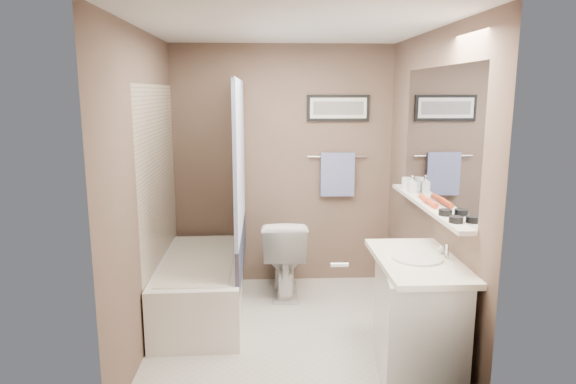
{
  "coord_description": "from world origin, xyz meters",
  "views": [
    {
      "loc": [
        -0.19,
        -3.87,
        1.94
      ],
      "look_at": [
        0.0,
        0.15,
        1.15
      ],
      "focal_mm": 32.0,
      "sensor_mm": 36.0,
      "label": 1
    }
  ],
  "objects_px": {
    "hair_brush_front": "(431,203)",
    "glass_jar": "(406,183)",
    "hair_brush_back": "(425,198)",
    "vanity": "(417,320)",
    "bathtub": "(202,287)",
    "candle_bowl_near": "(456,220)",
    "candle_bowl_far": "(445,212)",
    "soap_bottle": "(412,184)",
    "toilet": "(284,255)"
  },
  "relations": [
    {
      "from": "hair_brush_front",
      "to": "glass_jar",
      "type": "height_order",
      "value": "glass_jar"
    },
    {
      "from": "hair_brush_back",
      "to": "vanity",
      "type": "bearing_deg",
      "value": -108.77
    },
    {
      "from": "vanity",
      "to": "hair_brush_front",
      "type": "xyz_separation_m",
      "value": [
        0.19,
        0.39,
        0.74
      ]
    },
    {
      "from": "bathtub",
      "to": "candle_bowl_near",
      "type": "xyz_separation_m",
      "value": [
        1.79,
        -1.17,
        0.89
      ]
    },
    {
      "from": "vanity",
      "to": "hair_brush_front",
      "type": "distance_m",
      "value": 0.85
    },
    {
      "from": "candle_bowl_far",
      "to": "soap_bottle",
      "type": "xyz_separation_m",
      "value": [
        0.0,
        0.79,
        0.05
      ]
    },
    {
      "from": "bathtub",
      "to": "toilet",
      "type": "bearing_deg",
      "value": 29.99
    },
    {
      "from": "hair_brush_back",
      "to": "glass_jar",
      "type": "xyz_separation_m",
      "value": [
        0.0,
        0.51,
        0.03
      ]
    },
    {
      "from": "bathtub",
      "to": "hair_brush_back",
      "type": "height_order",
      "value": "hair_brush_back"
    },
    {
      "from": "toilet",
      "to": "hair_brush_front",
      "type": "distance_m",
      "value": 1.72
    },
    {
      "from": "bathtub",
      "to": "hair_brush_front",
      "type": "distance_m",
      "value": 2.11
    },
    {
      "from": "hair_brush_back",
      "to": "glass_jar",
      "type": "height_order",
      "value": "glass_jar"
    },
    {
      "from": "toilet",
      "to": "glass_jar",
      "type": "relative_size",
      "value": 7.56
    },
    {
      "from": "glass_jar",
      "to": "hair_brush_back",
      "type": "bearing_deg",
      "value": -90.0
    },
    {
      "from": "hair_brush_front",
      "to": "soap_bottle",
      "type": "height_order",
      "value": "soap_bottle"
    },
    {
      "from": "soap_bottle",
      "to": "toilet",
      "type": "bearing_deg",
      "value": 148.45
    },
    {
      "from": "toilet",
      "to": "candle_bowl_near",
      "type": "height_order",
      "value": "candle_bowl_near"
    },
    {
      "from": "bathtub",
      "to": "hair_brush_front",
      "type": "xyz_separation_m",
      "value": [
        1.79,
        -0.68,
        0.89
      ]
    },
    {
      "from": "vanity",
      "to": "hair_brush_back",
      "type": "xyz_separation_m",
      "value": [
        0.19,
        0.54,
        0.74
      ]
    },
    {
      "from": "candle_bowl_far",
      "to": "hair_brush_front",
      "type": "relative_size",
      "value": 0.41
    },
    {
      "from": "soap_bottle",
      "to": "hair_brush_back",
      "type": "bearing_deg",
      "value": -90.0
    },
    {
      "from": "toilet",
      "to": "candle_bowl_far",
      "type": "bearing_deg",
      "value": 126.84
    },
    {
      "from": "vanity",
      "to": "glass_jar",
      "type": "relative_size",
      "value": 9.0
    },
    {
      "from": "toilet",
      "to": "candle_bowl_far",
      "type": "distance_m",
      "value": 1.92
    },
    {
      "from": "bathtub",
      "to": "toilet",
      "type": "height_order",
      "value": "toilet"
    },
    {
      "from": "bathtub",
      "to": "candle_bowl_far",
      "type": "height_order",
      "value": "candle_bowl_far"
    },
    {
      "from": "bathtub",
      "to": "candle_bowl_near",
      "type": "distance_m",
      "value": 2.31
    },
    {
      "from": "toilet",
      "to": "vanity",
      "type": "height_order",
      "value": "vanity"
    },
    {
      "from": "vanity",
      "to": "candle_bowl_far",
      "type": "xyz_separation_m",
      "value": [
        0.19,
        0.09,
        0.73
      ]
    },
    {
      "from": "soap_bottle",
      "to": "candle_bowl_near",
      "type": "bearing_deg",
      "value": -90.0
    },
    {
      "from": "candle_bowl_near",
      "to": "toilet",
      "type": "bearing_deg",
      "value": 122.52
    },
    {
      "from": "candle_bowl_near",
      "to": "vanity",
      "type": "bearing_deg",
      "value": 149.86
    },
    {
      "from": "candle_bowl_near",
      "to": "soap_bottle",
      "type": "height_order",
      "value": "soap_bottle"
    },
    {
      "from": "hair_brush_back",
      "to": "soap_bottle",
      "type": "bearing_deg",
      "value": 90.0
    },
    {
      "from": "soap_bottle",
      "to": "glass_jar",
      "type": "bearing_deg",
      "value": 90.0
    },
    {
      "from": "hair_brush_front",
      "to": "soap_bottle",
      "type": "xyz_separation_m",
      "value": [
        0.0,
        0.5,
        0.05
      ]
    },
    {
      "from": "bathtub",
      "to": "vanity",
      "type": "height_order",
      "value": "vanity"
    },
    {
      "from": "candle_bowl_far",
      "to": "hair_brush_back",
      "type": "height_order",
      "value": "hair_brush_back"
    },
    {
      "from": "candle_bowl_far",
      "to": "hair_brush_front",
      "type": "height_order",
      "value": "hair_brush_front"
    },
    {
      "from": "candle_bowl_far",
      "to": "hair_brush_front",
      "type": "distance_m",
      "value": 0.3
    },
    {
      "from": "toilet",
      "to": "hair_brush_back",
      "type": "xyz_separation_m",
      "value": [
        1.04,
        -0.98,
        0.76
      ]
    },
    {
      "from": "hair_brush_front",
      "to": "hair_brush_back",
      "type": "relative_size",
      "value": 1.0
    },
    {
      "from": "hair_brush_front",
      "to": "glass_jar",
      "type": "xyz_separation_m",
      "value": [
        0.0,
        0.67,
        0.03
      ]
    },
    {
      "from": "bathtub",
      "to": "candle_bowl_far",
      "type": "relative_size",
      "value": 16.67
    },
    {
      "from": "toilet",
      "to": "hair_brush_front",
      "type": "relative_size",
      "value": 3.44
    },
    {
      "from": "vanity",
      "to": "soap_bottle",
      "type": "xyz_separation_m",
      "value": [
        0.19,
        0.88,
        0.79
      ]
    },
    {
      "from": "hair_brush_front",
      "to": "bathtub",
      "type": "bearing_deg",
      "value": 159.11
    },
    {
      "from": "vanity",
      "to": "soap_bottle",
      "type": "height_order",
      "value": "soap_bottle"
    },
    {
      "from": "bathtub",
      "to": "soap_bottle",
      "type": "distance_m",
      "value": 2.02
    },
    {
      "from": "candle_bowl_far",
      "to": "hair_brush_front",
      "type": "bearing_deg",
      "value": 90.0
    }
  ]
}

